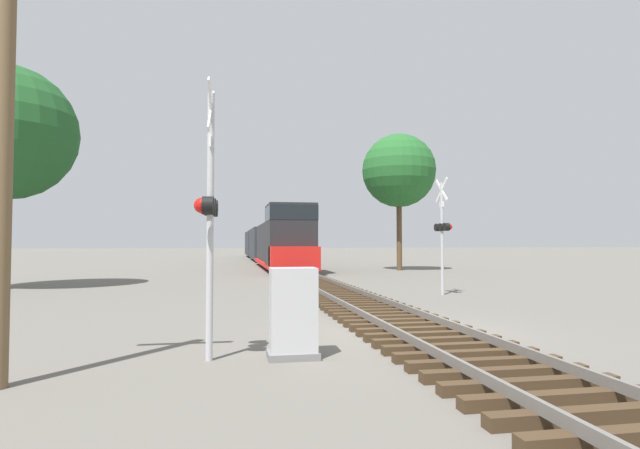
# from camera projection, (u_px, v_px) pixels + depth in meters

# --- Properties ---
(ground_plane) EXTENTS (400.00, 400.00, 0.00)m
(ground_plane) POSITION_uv_depth(u_px,v_px,m) (410.00, 332.00, 11.11)
(ground_plane) COLOR #666059
(rail_track_bed) EXTENTS (2.60, 160.00, 0.31)m
(rail_track_bed) POSITION_uv_depth(u_px,v_px,m) (410.00, 326.00, 11.11)
(rail_track_bed) COLOR #42301E
(rail_track_bed) RESTS_ON ground
(freight_train) EXTENTS (3.07, 49.72, 4.52)m
(freight_train) POSITION_uv_depth(u_px,v_px,m) (266.00, 244.00, 53.17)
(freight_train) COLOR #232326
(freight_train) RESTS_ON ground
(crossing_signal_near) EXTENTS (0.38, 1.01, 4.73)m
(crossing_signal_near) POSITION_uv_depth(u_px,v_px,m) (209.00, 209.00, 8.50)
(crossing_signal_near) COLOR #B7B7BC
(crossing_signal_near) RESTS_ON ground
(crossing_signal_far) EXTENTS (0.38, 1.01, 4.50)m
(crossing_signal_far) POSITION_uv_depth(u_px,v_px,m) (443.00, 229.00, 19.23)
(crossing_signal_far) COLOR #B7B7BC
(crossing_signal_far) RESTS_ON ground
(relay_cabinet) EXTENTS (0.88, 0.61, 1.56)m
(relay_cabinet) POSITION_uv_depth(u_px,v_px,m) (293.00, 313.00, 8.62)
(relay_cabinet) COLOR slate
(relay_cabinet) RESTS_ON ground
(utility_pole) EXTENTS (1.80, 0.26, 7.01)m
(utility_pole) POSITION_uv_depth(u_px,v_px,m) (3.00, 123.00, 6.94)
(utility_pole) COLOR brown
(utility_pole) RESTS_ON ground
(tree_far_right) EXTENTS (5.89, 5.89, 9.77)m
(tree_far_right) POSITION_uv_depth(u_px,v_px,m) (6.00, 133.00, 21.77)
(tree_far_right) COLOR #473521
(tree_far_right) RESTS_ON ground
(tree_mid_background) EXTENTS (5.40, 5.40, 10.04)m
(tree_mid_background) POSITION_uv_depth(u_px,v_px,m) (399.00, 171.00, 36.72)
(tree_mid_background) COLOR brown
(tree_mid_background) RESTS_ON ground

